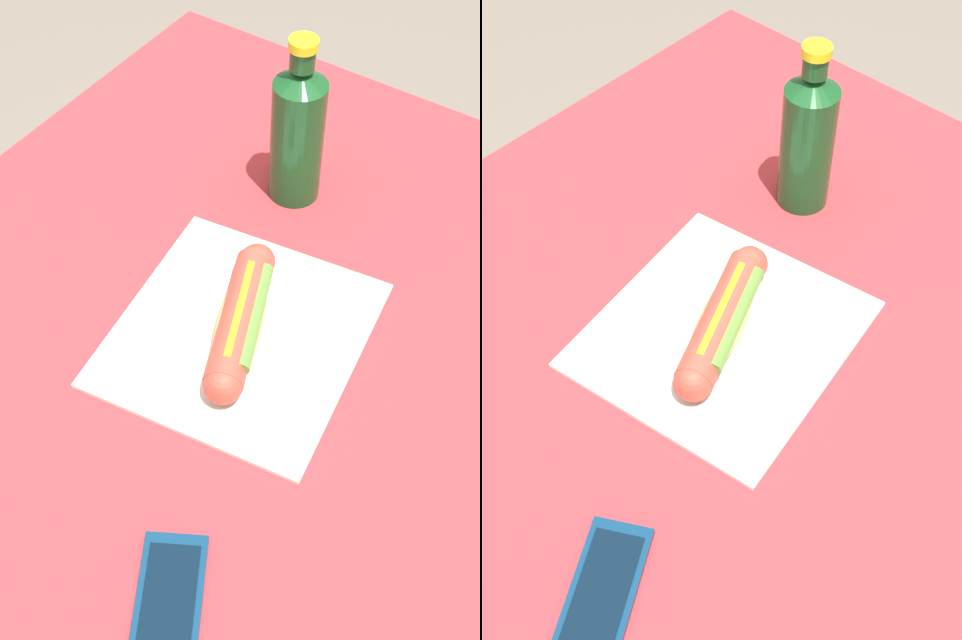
# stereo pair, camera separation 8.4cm
# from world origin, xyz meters

# --- Properties ---
(ground_plane) EXTENTS (6.00, 6.00, 0.00)m
(ground_plane) POSITION_xyz_m (0.00, 0.00, 0.00)
(ground_plane) COLOR #6B6056
(ground_plane) RESTS_ON ground
(dining_table) EXTENTS (1.02, 0.89, 0.73)m
(dining_table) POSITION_xyz_m (0.00, 0.00, 0.59)
(dining_table) COLOR brown
(dining_table) RESTS_ON ground
(paper_wrapper) EXTENTS (0.34, 0.32, 0.01)m
(paper_wrapper) POSITION_xyz_m (0.04, 0.03, 0.74)
(paper_wrapper) COLOR silver
(paper_wrapper) RESTS_ON dining_table
(hot_dog) EXTENTS (0.22, 0.12, 0.05)m
(hot_dog) POSITION_xyz_m (0.04, 0.03, 0.76)
(hot_dog) COLOR #DBB26B
(hot_dog) RESTS_ON paper_wrapper
(cell_phone) EXTENTS (0.16, 0.13, 0.01)m
(cell_phone) POSITION_xyz_m (0.35, 0.16, 0.74)
(cell_phone) COLOR #0A2D4C
(cell_phone) RESTS_ON dining_table
(soda_bottle) EXTENTS (0.07, 0.07, 0.24)m
(soda_bottle) POSITION_xyz_m (-0.22, -0.05, 0.84)
(soda_bottle) COLOR #14471E
(soda_bottle) RESTS_ON dining_table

